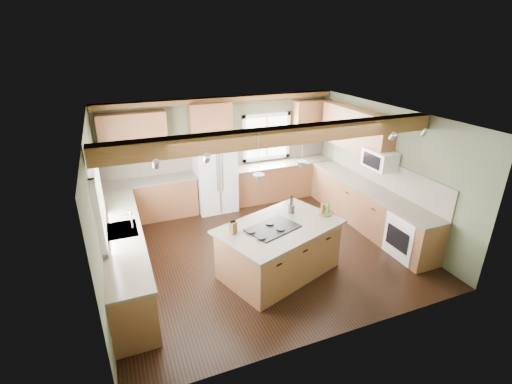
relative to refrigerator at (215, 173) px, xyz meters
name	(u,v)px	position (x,y,z in m)	size (l,w,h in m)	color
floor	(261,249)	(0.30, -2.12, -0.90)	(5.60, 5.60, 0.00)	black
ceiling	(262,117)	(0.30, -2.12, 1.70)	(5.60, 5.60, 0.00)	silver
wall_back	(222,151)	(0.30, 0.38, 0.40)	(5.60, 5.60, 0.00)	#4C513A
wall_left	(98,213)	(-2.50, -2.12, 0.40)	(5.00, 5.00, 0.00)	#4C513A
wall_right	(385,169)	(3.10, -2.12, 0.40)	(5.00, 5.00, 0.00)	#4C513A
ceiling_beam	(283,136)	(0.30, -2.92, 1.57)	(5.55, 0.26, 0.26)	#513517
soffit_trim	(221,99)	(0.30, 0.28, 1.64)	(5.55, 0.20, 0.10)	#513517
backsplash_back	(222,155)	(0.30, 0.36, 0.31)	(5.58, 0.03, 0.58)	brown
backsplash_right	(382,172)	(3.08, -2.07, 0.31)	(0.03, 3.70, 0.58)	brown
base_cab_back_left	(151,200)	(-1.49, 0.08, -0.46)	(2.02, 0.60, 0.88)	#5B3018
counter_back_left	(149,181)	(-1.49, 0.08, 0.00)	(2.06, 0.64, 0.04)	#443C31
base_cab_back_right	(282,180)	(1.79, 0.08, -0.46)	(2.62, 0.60, 0.88)	#5B3018
counter_back_right	(283,163)	(1.79, 0.08, 0.00)	(2.66, 0.64, 0.04)	#443C31
base_cab_left	(125,254)	(-2.20, -2.07, -0.46)	(0.60, 3.70, 0.88)	#5B3018
counter_left	(122,231)	(-2.20, -2.07, 0.00)	(0.64, 3.74, 0.04)	#443C31
base_cab_right	(367,207)	(2.80, -2.07, -0.46)	(0.60, 3.70, 0.88)	#5B3018
counter_right	(370,188)	(2.80, -2.07, 0.00)	(0.64, 3.74, 0.04)	#443C31
upper_cab_back_left	(133,134)	(-1.69, 0.21, 1.05)	(1.40, 0.35, 0.90)	#5B3018
upper_cab_over_fridge	(210,118)	(0.00, 0.21, 1.25)	(0.96, 0.35, 0.70)	#5B3018
upper_cab_right	(356,130)	(2.92, -1.22, 1.05)	(0.35, 2.20, 0.90)	#5B3018
upper_cab_back_corner	(311,118)	(2.60, 0.21, 1.05)	(0.90, 0.35, 0.90)	#5B3018
window_left	(97,197)	(-2.48, -2.07, 0.65)	(0.04, 1.60, 1.05)	white
window_back	(266,137)	(1.45, 0.36, 0.65)	(1.10, 0.04, 1.00)	white
sink	(122,230)	(-2.20, -2.07, 0.01)	(0.50, 0.65, 0.03)	#262628
faucet	(132,221)	(-2.02, -2.07, 0.15)	(0.02, 0.02, 0.28)	#B2B2B7
dishwasher	(133,302)	(-2.19, -3.37, -0.47)	(0.60, 0.60, 0.84)	white
oven	(410,236)	(2.79, -3.37, -0.47)	(0.60, 0.72, 0.84)	white
microwave	(380,159)	(2.88, -2.17, 0.65)	(0.40, 0.70, 0.38)	white
pendant_left	(259,179)	(-0.16, -3.08, 0.98)	(0.18, 0.18, 0.16)	#B2B2B7
pendant_right	(301,166)	(0.74, -2.76, 0.98)	(0.18, 0.18, 0.16)	#B2B2B7
refrigerator	(215,173)	(0.00, 0.00, 0.00)	(0.90, 0.74, 1.80)	silver
island	(279,250)	(0.29, -2.92, -0.46)	(1.92, 1.17, 0.88)	brown
island_top	(280,227)	(0.29, -2.92, 0.00)	(2.05, 1.30, 0.04)	#443C31
cooktop	(273,228)	(0.14, -2.97, 0.03)	(0.83, 0.55, 0.02)	black
knife_block	(233,228)	(-0.52, -2.87, 0.12)	(0.12, 0.09, 0.19)	#572E1A
utensil_crock	(291,209)	(0.70, -2.55, 0.09)	(0.11, 0.11, 0.15)	#463B38
bottle_tray	(325,208)	(1.23, -2.83, 0.13)	(0.25, 0.25, 0.23)	brown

